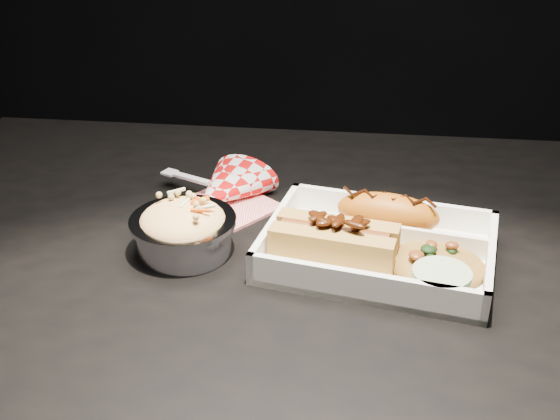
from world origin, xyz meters
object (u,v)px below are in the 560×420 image
(food_tray, at_px, (378,252))
(napkin_fork, at_px, (225,190))
(fried_pastry, at_px, (388,213))
(foil_coleslaw_cup, at_px, (183,227))
(hotdog, at_px, (334,240))
(dining_table, at_px, (343,329))

(food_tray, bearing_deg, napkin_fork, 159.47)
(fried_pastry, distance_m, napkin_fork, 0.22)
(fried_pastry, relative_size, foil_coleslaw_cup, 1.01)
(hotdog, bearing_deg, fried_pastry, 60.85)
(fried_pastry, xyz_separation_m, hotdog, (-0.06, -0.07, 0.00))
(food_tray, relative_size, hotdog, 1.92)
(dining_table, xyz_separation_m, food_tray, (0.03, 0.02, 0.10))
(dining_table, height_order, food_tray, food_tray)
(hotdog, relative_size, foil_coleslaw_cup, 1.20)
(dining_table, distance_m, food_tray, 0.11)
(fried_pastry, height_order, napkin_fork, napkin_fork)
(dining_table, bearing_deg, napkin_fork, 140.37)
(food_tray, height_order, foil_coleslaw_cup, foil_coleslaw_cup)
(dining_table, relative_size, food_tray, 4.30)
(hotdog, relative_size, napkin_fork, 0.83)
(foil_coleslaw_cup, bearing_deg, hotdog, -3.44)
(food_tray, xyz_separation_m, hotdog, (-0.05, -0.02, 0.02))
(dining_table, distance_m, hotdog, 0.12)
(hotdog, xyz_separation_m, foil_coleslaw_cup, (-0.17, 0.01, -0.00))
(food_tray, bearing_deg, hotdog, -149.23)
(fried_pastry, height_order, foil_coleslaw_cup, foil_coleslaw_cup)
(hotdog, bearing_deg, napkin_fork, 147.48)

